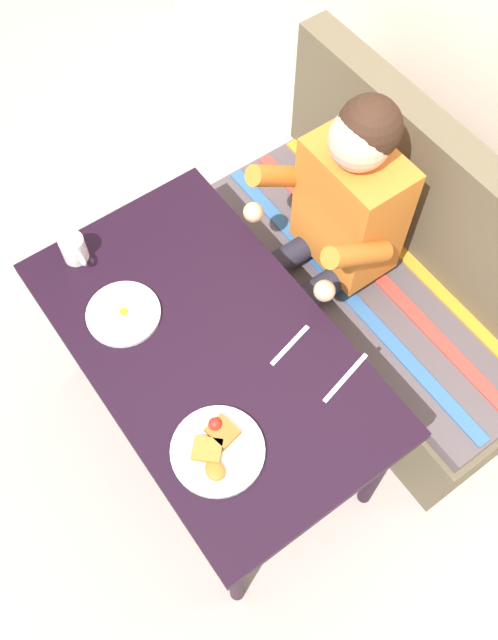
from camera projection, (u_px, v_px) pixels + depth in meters
ground_plane at (218, 428)px, 2.71m from camera, size 8.00×8.00×0.00m
table at (210, 356)px, 2.14m from camera, size 1.20×0.70×0.73m
couch at (379, 287)px, 2.63m from camera, size 1.44×0.56×1.00m
person at (333, 221)px, 2.28m from camera, size 0.45×0.61×1.21m
plate_breakfast at (217, 449)px, 1.90m from camera, size 0.26×0.26×0.05m
plate_eggs at (123, 313)px, 2.11m from camera, size 0.23×0.23×0.04m
coffee_mug at (74, 249)px, 2.17m from camera, size 0.12×0.08×0.09m
fork at (290, 345)px, 2.06m from camera, size 0.05×0.17×0.00m
knife at (346, 378)px, 2.01m from camera, size 0.06×0.20×0.00m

